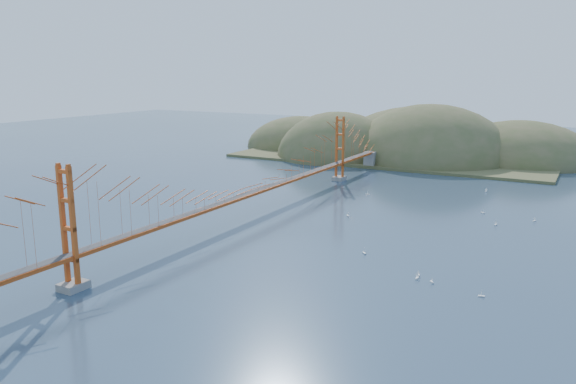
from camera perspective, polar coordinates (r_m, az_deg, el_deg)
The scene contains 14 objects.
ground at distance 77.32m, azimuth -3.82°, elevation -2.52°, with size 320.00×320.00×0.00m, color #2B3F56.
bridge at distance 75.99m, azimuth -3.82°, elevation 2.63°, with size 2.20×94.40×12.00m.
far_headlands at distance 138.21m, azimuth 12.55°, elevation 3.76°, with size 84.00×58.00×25.00m.
sailboat_15 at distance 98.71m, azimuth 19.48°, elevation 0.13°, with size 0.47×0.58×0.68m.
sailboat_9 at distance 81.67m, azimuth 23.75°, elevation -2.64°, with size 0.59×0.61×0.69m.
sailboat_16 at distance 77.79m, azimuth 6.09°, elevation -2.35°, with size 0.68×0.68×0.72m.
sailboat_6 at distance 55.44m, azimuth 14.41°, elevation -8.76°, with size 0.59×0.59×0.62m.
sailboat_7 at distance 83.62m, azimuth 19.17°, elevation -1.94°, with size 0.65×0.65×0.73m.
sailboat_0 at distance 56.05m, azimuth 12.97°, elevation -8.43°, with size 0.53×0.63×0.73m.
sailboat_1 at distance 62.37m, azimuth 7.77°, elevation -6.09°, with size 0.67×0.67×0.70m.
sailboat_4 at distance 77.77m, azimuth 20.36°, elevation -3.06°, with size 0.59×0.65×0.73m.
sailboat_12 at distance 91.61m, azimuth 8.09°, elevation -0.18°, with size 0.60×0.53×0.69m.
sailboat_13 at distance 53.39m, azimuth 19.06°, elevation -9.88°, with size 0.61×0.58×0.68m.
sailboat_14 at distance 56.71m, azimuth 13.10°, elevation -8.20°, with size 0.46×0.57×0.67m.
Camera 1 is at (40.63, -62.79, 19.62)m, focal length 35.00 mm.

